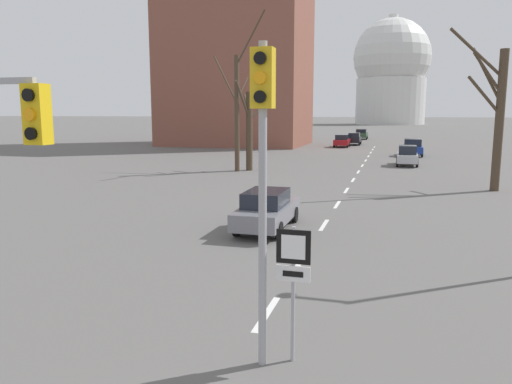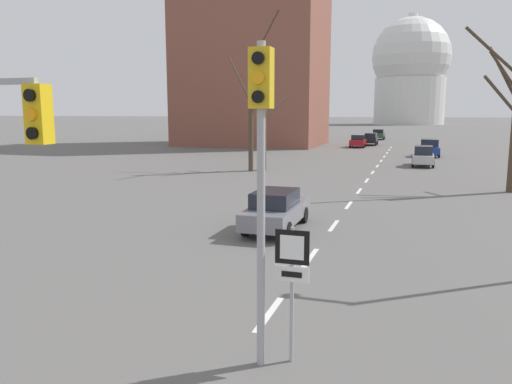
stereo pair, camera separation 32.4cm
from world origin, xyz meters
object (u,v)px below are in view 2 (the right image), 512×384
route_sign_post (292,271)px  sedan_far_left (378,134)px  traffic_signal_centre_tall (261,147)px  sedan_far_right (358,141)px  sedan_distant_centre (276,209)px  sedan_mid_centre (371,139)px  sedan_near_left (423,156)px  sedan_near_right (429,148)px

route_sign_post → sedan_far_left: size_ratio=0.55×
traffic_signal_centre_tall → sedan_far_right: size_ratio=1.42×
route_sign_post → sedan_distant_centre: bearing=107.0°
sedan_mid_centre → sedan_far_right: 4.84m
traffic_signal_centre_tall → sedan_near_left: traffic_signal_centre_tall is taller
sedan_near_left → sedan_distant_centre: 25.36m
sedan_distant_centre → route_sign_post: bearing=-73.0°
sedan_near_right → sedan_mid_centre: bearing=114.2°
route_sign_post → sedan_near_right: bearing=85.8°
sedan_far_right → sedan_near_right: bearing=-53.0°
traffic_signal_centre_tall → route_sign_post: traffic_signal_centre_tall is taller
traffic_signal_centre_tall → sedan_mid_centre: bearing=93.1°
sedan_near_left → sedan_far_left: sedan_near_left is taller
route_sign_post → sedan_distant_centre: (-2.94, 9.64, -0.90)m
sedan_near_left → sedan_distant_centre: size_ratio=0.88×
sedan_far_left → sedan_near_left: bearing=-80.8°
sedan_far_right → sedan_distant_centre: (1.93, -44.91, -0.02)m
traffic_signal_centre_tall → sedan_mid_centre: (-3.25, 59.51, -2.99)m
sedan_near_left → sedan_distant_centre: (-5.49, -24.75, -0.05)m
route_sign_post → sedan_mid_centre: 59.38m
sedan_near_left → sedan_mid_centre: 25.65m
sedan_near_left → sedan_far_right: size_ratio=1.02×
sedan_near_right → traffic_signal_centre_tall: bearing=-94.8°
sedan_near_left → sedan_mid_centre: (-6.29, 24.86, 0.01)m
traffic_signal_centre_tall → sedan_mid_centre: 59.67m
route_sign_post → sedan_mid_centre: (-3.73, 59.25, -0.85)m
sedan_near_left → sedan_far_left: size_ratio=0.89×
sedan_near_right → sedan_far_left: bearing=103.3°
traffic_signal_centre_tall → sedan_near_right: bearing=85.2°
sedan_distant_centre → sedan_mid_centre: bearing=90.9°
sedan_near_right → sedan_far_right: (-8.09, 10.73, -0.07)m
sedan_near_right → sedan_mid_centre: sedan_near_right is taller
sedan_near_left → sedan_mid_centre: sedan_near_left is taller
sedan_far_left → route_sign_post: bearing=-87.1°
traffic_signal_centre_tall → sedan_far_left: (-3.26, 73.60, -3.01)m
traffic_signal_centre_tall → sedan_near_left: (3.04, 34.64, -3.00)m
sedan_mid_centre → sedan_near_left: bearing=-75.8°
traffic_signal_centre_tall → sedan_far_left: size_ratio=1.23×
sedan_far_left → sedan_far_right: (-1.12, -18.80, -0.03)m
sedan_mid_centre → sedan_far_right: (-1.13, -4.71, -0.04)m
route_sign_post → sedan_far_left: bearing=92.9°
route_sign_post → sedan_near_left: (2.55, 34.39, -0.85)m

